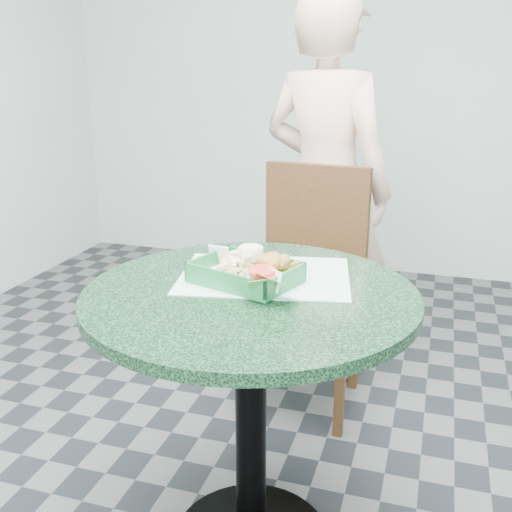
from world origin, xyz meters
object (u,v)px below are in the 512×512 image
(dining_chair, at_px, (310,270))
(sauce_ramekin, at_px, (240,260))
(cafe_table, at_px, (251,360))
(food_basket, at_px, (246,284))
(crab_sandwich, at_px, (272,271))
(diner_person, at_px, (326,177))

(dining_chair, relative_size, sauce_ramekin, 14.23)
(cafe_table, bearing_deg, food_basket, 120.61)
(crab_sandwich, distance_m, sauce_ramekin, 0.12)
(dining_chair, bearing_deg, crab_sandwich, -79.11)
(dining_chair, relative_size, food_basket, 3.71)
(sauce_ramekin, bearing_deg, dining_chair, 87.03)
(food_basket, bearing_deg, crab_sandwich, 23.18)
(crab_sandwich, bearing_deg, cafe_table, -113.89)
(dining_chair, distance_m, diner_person, 0.43)
(diner_person, xyz_separation_m, crab_sandwich, (0.07, -1.06, -0.05))
(cafe_table, height_order, food_basket, food_basket)
(dining_chair, xyz_separation_m, food_basket, (0.00, -0.80, 0.23))
(crab_sandwich, bearing_deg, diner_person, 93.79)
(diner_person, bearing_deg, food_basket, 109.27)
(cafe_table, xyz_separation_m, food_basket, (-0.03, 0.05, 0.19))
(diner_person, xyz_separation_m, food_basket, (0.01, -1.09, -0.08))
(cafe_table, xyz_separation_m, crab_sandwich, (0.03, 0.08, 0.22))
(diner_person, xyz_separation_m, sauce_ramekin, (-0.03, -1.00, -0.05))
(dining_chair, height_order, food_basket, dining_chair)
(cafe_table, relative_size, dining_chair, 0.89)
(cafe_table, xyz_separation_m, dining_chair, (-0.03, 0.85, -0.05))
(cafe_table, height_order, crab_sandwich, crab_sandwich)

